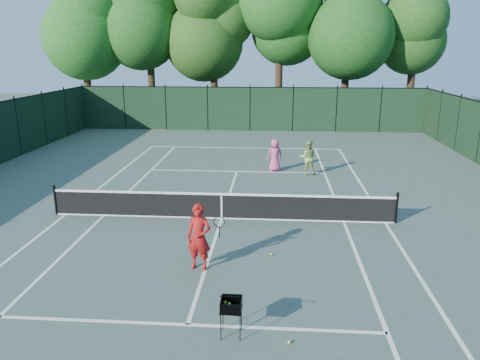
# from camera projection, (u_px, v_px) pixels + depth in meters

# --- Properties ---
(ground) EXTENTS (90.00, 90.00, 0.00)m
(ground) POSITION_uv_depth(u_px,v_px,m) (222.00, 219.00, 15.94)
(ground) COLOR #445349
(ground) RESTS_ON ground
(sideline_doubles_left) EXTENTS (0.10, 23.77, 0.01)m
(sideline_doubles_left) POSITION_uv_depth(u_px,v_px,m) (66.00, 214.00, 16.33)
(sideline_doubles_left) COLOR white
(sideline_doubles_left) RESTS_ON ground
(sideline_doubles_right) EXTENTS (0.10, 23.77, 0.01)m
(sideline_doubles_right) POSITION_uv_depth(u_px,v_px,m) (385.00, 223.00, 15.55)
(sideline_doubles_right) COLOR white
(sideline_doubles_right) RESTS_ON ground
(sideline_singles_left) EXTENTS (0.10, 23.77, 0.01)m
(sideline_singles_left) POSITION_uv_depth(u_px,v_px,m) (104.00, 215.00, 16.23)
(sideline_singles_left) COLOR white
(sideline_singles_left) RESTS_ON ground
(sideline_singles_right) EXTENTS (0.10, 23.77, 0.01)m
(sideline_singles_right) POSITION_uv_depth(u_px,v_px,m) (344.00, 222.00, 15.65)
(sideline_singles_right) COLOR white
(sideline_singles_right) RESTS_ON ground
(baseline_far) EXTENTS (10.97, 0.10, 0.01)m
(baseline_far) POSITION_uv_depth(u_px,v_px,m) (244.00, 148.00, 27.35)
(baseline_far) COLOR white
(baseline_far) RESTS_ON ground
(service_line_near) EXTENTS (8.23, 0.10, 0.01)m
(service_line_near) POSITION_uv_depth(u_px,v_px,m) (188.00, 325.00, 9.79)
(service_line_near) COLOR white
(service_line_near) RESTS_ON ground
(service_line_far) EXTENTS (8.23, 0.10, 0.01)m
(service_line_far) POSITION_uv_depth(u_px,v_px,m) (237.00, 171.00, 22.09)
(service_line_far) COLOR white
(service_line_far) RESTS_ON ground
(center_service_line) EXTENTS (0.10, 12.80, 0.01)m
(center_service_line) POSITION_uv_depth(u_px,v_px,m) (222.00, 218.00, 15.94)
(center_service_line) COLOR white
(center_service_line) RESTS_ON ground
(tennis_net) EXTENTS (11.69, 0.09, 1.06)m
(tennis_net) POSITION_uv_depth(u_px,v_px,m) (222.00, 205.00, 15.81)
(tennis_net) COLOR black
(tennis_net) RESTS_ON ground
(fence_far) EXTENTS (24.00, 0.05, 3.00)m
(fence_far) POSITION_uv_depth(u_px,v_px,m) (250.00, 109.00, 32.82)
(fence_far) COLOR black
(fence_far) RESTS_ON ground
(tree_0) EXTENTS (6.40, 6.40, 13.14)m
(tree_0) POSITION_uv_depth(u_px,v_px,m) (81.00, 14.00, 35.31)
(tree_0) COLOR black
(tree_0) RESTS_ON ground
(tree_1) EXTENTS (6.80, 6.80, 13.98)m
(tree_1) POSITION_uv_depth(u_px,v_px,m) (148.00, 6.00, 35.29)
(tree_1) COLOR black
(tree_1) RESTS_ON ground
(tree_2) EXTENTS (6.00, 6.00, 12.40)m
(tree_2) POSITION_uv_depth(u_px,v_px,m) (213.00, 19.00, 35.00)
(tree_2) COLOR black
(tree_2) RESTS_ON ground
(tree_3) EXTENTS (7.00, 7.00, 14.45)m
(tree_3) POSITION_uv_depth(u_px,v_px,m) (281.00, 1.00, 34.78)
(tree_3) COLOR black
(tree_3) RESTS_ON ground
(tree_4) EXTENTS (6.20, 6.20, 12.97)m
(tree_4) POSITION_uv_depth(u_px,v_px,m) (349.00, 13.00, 33.99)
(tree_4) COLOR black
(tree_4) RESTS_ON ground
(tree_5) EXTENTS (5.80, 5.80, 12.23)m
(tree_5) POSITION_uv_depth(u_px,v_px,m) (417.00, 19.00, 34.23)
(tree_5) COLOR black
(tree_5) RESTS_ON ground
(coach) EXTENTS (1.01, 0.58, 1.77)m
(coach) POSITION_uv_depth(u_px,v_px,m) (199.00, 237.00, 12.07)
(coach) COLOR #A31412
(coach) RESTS_ON ground
(player_pink) EXTENTS (0.86, 0.69, 1.53)m
(player_pink) POSITION_uv_depth(u_px,v_px,m) (275.00, 155.00, 21.98)
(player_pink) COLOR #CF497A
(player_pink) RESTS_ON ground
(player_green) EXTENTS (0.80, 0.63, 1.58)m
(player_green) POSITION_uv_depth(u_px,v_px,m) (308.00, 158.00, 21.38)
(player_green) COLOR #89AC56
(player_green) RESTS_ON ground
(ball_hopper) EXTENTS (0.44, 0.44, 0.80)m
(ball_hopper) POSITION_uv_depth(u_px,v_px,m) (231.00, 305.00, 9.27)
(ball_hopper) COLOR black
(ball_hopper) RESTS_ON ground
(loose_ball_near_cart) EXTENTS (0.07, 0.07, 0.07)m
(loose_ball_near_cart) POSITION_uv_depth(u_px,v_px,m) (289.00, 342.00, 9.16)
(loose_ball_near_cart) COLOR #B2CD29
(loose_ball_near_cart) RESTS_ON ground
(loose_ball_midcourt) EXTENTS (0.07, 0.07, 0.07)m
(loose_ball_midcourt) POSITION_uv_depth(u_px,v_px,m) (271.00, 254.00, 13.08)
(loose_ball_midcourt) COLOR #C0D12A
(loose_ball_midcourt) RESTS_ON ground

